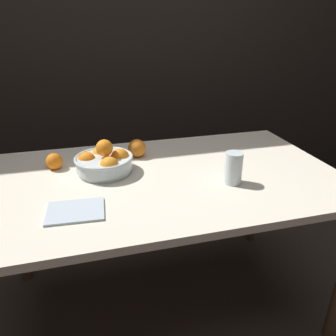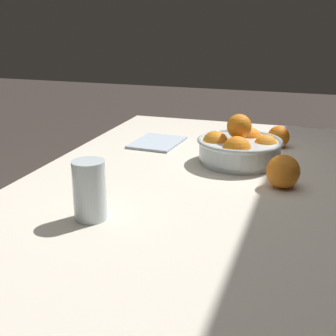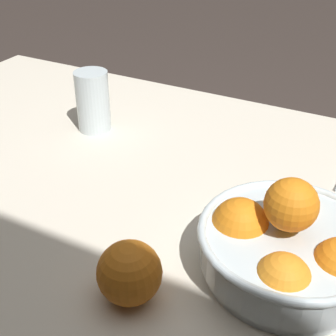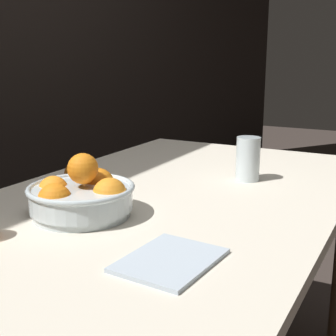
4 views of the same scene
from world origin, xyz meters
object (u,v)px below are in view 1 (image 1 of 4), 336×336
(orange_loose_near_bowl, at_px, (137,148))
(orange_loose_front, at_px, (54,161))
(fruit_bowl, at_px, (105,162))
(juice_glass, at_px, (233,169))

(orange_loose_near_bowl, xyz_separation_m, orange_loose_front, (-0.37, -0.05, -0.01))
(fruit_bowl, xyz_separation_m, juice_glass, (0.47, -0.23, 0.01))
(fruit_bowl, height_order, orange_loose_front, fruit_bowl)
(fruit_bowl, distance_m, orange_loose_front, 0.22)
(fruit_bowl, relative_size, orange_loose_near_bowl, 2.93)
(juice_glass, bearing_deg, orange_loose_near_bowl, 130.53)
(fruit_bowl, xyz_separation_m, orange_loose_front, (-0.20, 0.09, -0.01))
(fruit_bowl, bearing_deg, orange_loose_near_bowl, 40.11)
(fruit_bowl, height_order, orange_loose_near_bowl, fruit_bowl)
(orange_loose_near_bowl, relative_size, orange_loose_front, 1.19)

